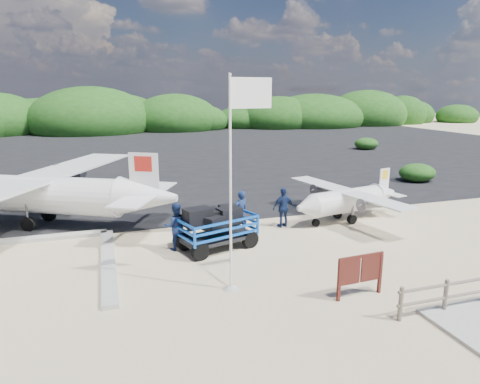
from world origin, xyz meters
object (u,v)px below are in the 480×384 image
Objects in this scene: flagpole at (231,289)px; crew_a at (241,212)px; aircraft_large at (293,165)px; signboard at (359,297)px; crew_c at (284,208)px; baggage_cart at (218,249)px; crew_b at (176,227)px.

flagpole is 3.40× the size of crew_a.
flagpole is at bearing 88.27° from aircraft_large.
signboard is 7.08m from crew_c.
baggage_cart is 6.06m from signboard.
baggage_cart is 1.87m from crew_b.
flagpole is 3.49× the size of crew_b.
aircraft_large is at bearing 39.75° from baggage_cart.
aircraft_large is at bearing -143.24° from crew_a.
signboard is at bearing -24.91° from flagpole.
flagpole reaches higher than aircraft_large.
baggage_cart is 2.24m from crew_a.
crew_b is (-1.57, 0.40, 0.95)m from baggage_cart.
crew_a reaches higher than crew_c.
crew_c is at bearing 52.56° from flagpole.
crew_a reaches higher than signboard.
crew_a is at bearing 27.98° from baggage_cart.
crew_a is 1.02× the size of crew_b.
flagpole is (-0.51, -3.57, 0.00)m from baggage_cart.
crew_a reaches higher than crew_b.
crew_a is 2.19m from crew_c.
crew_a reaches higher than baggage_cart.
crew_c is at bearing 9.19° from baggage_cart.
baggage_cart is at bearing 116.62° from signboard.
flagpole is 23.48m from aircraft_large.
crew_b is (-3.00, -1.03, -0.02)m from crew_a.
flagpole is at bearing -115.19° from baggage_cart.
crew_a is (-1.64, 6.67, 0.97)m from signboard.
crew_b is 5.33m from crew_c.
crew_c is at bearing -160.41° from crew_b.
crew_b reaches higher than signboard.
crew_c is 0.12× the size of aircraft_large.
signboard is (3.57, -1.66, 0.00)m from flagpole.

